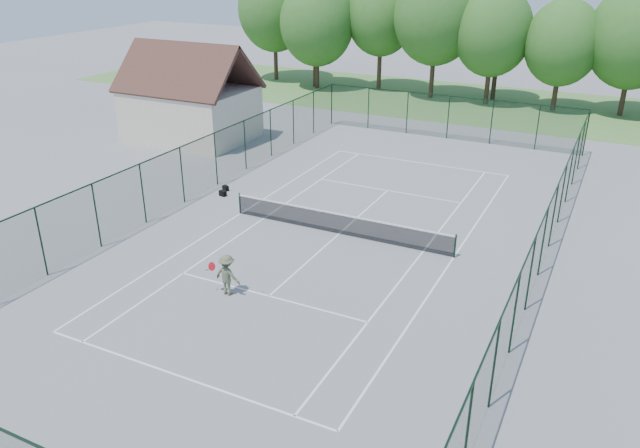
% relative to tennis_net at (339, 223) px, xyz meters
% --- Properties ---
extents(ground, '(140.00, 140.00, 0.00)m').
position_rel_tennis_net_xyz_m(ground, '(0.00, 0.00, -0.58)').
color(ground, gray).
rests_on(ground, ground).
extents(grass_far, '(80.00, 16.00, 0.01)m').
position_rel_tennis_net_xyz_m(grass_far, '(0.00, 30.00, -0.57)').
color(grass_far, '#578840').
rests_on(grass_far, ground).
extents(court_lines, '(11.05, 23.85, 0.01)m').
position_rel_tennis_net_xyz_m(court_lines, '(0.00, 0.00, -0.57)').
color(court_lines, white).
rests_on(court_lines, ground).
extents(tennis_net, '(11.08, 0.08, 1.10)m').
position_rel_tennis_net_xyz_m(tennis_net, '(0.00, 0.00, 0.00)').
color(tennis_net, black).
rests_on(tennis_net, ground).
extents(fence_enclosure, '(18.05, 36.05, 3.02)m').
position_rel_tennis_net_xyz_m(fence_enclosure, '(0.00, 0.00, 0.98)').
color(fence_enclosure, '#16311F').
rests_on(fence_enclosure, ground).
extents(utility_building, '(8.60, 6.27, 6.63)m').
position_rel_tennis_net_xyz_m(utility_building, '(-16.00, 10.00, 2.54)').
color(utility_building, beige).
rests_on(utility_building, ground).
extents(tree_line_far, '(39.40, 6.40, 9.70)m').
position_rel_tennis_net_xyz_m(tree_line_far, '(0.00, 30.00, 5.42)').
color(tree_line_far, '#432E21').
rests_on(tree_line_far, ground).
extents(sports_bag_a, '(0.42, 0.34, 0.29)m').
position_rel_tennis_net_xyz_m(sports_bag_a, '(-8.03, 2.39, -0.43)').
color(sports_bag_a, black).
rests_on(sports_bag_a, ground).
extents(sports_bag_b, '(0.43, 0.31, 0.30)m').
position_rel_tennis_net_xyz_m(sports_bag_b, '(-7.70, 1.64, -0.42)').
color(sports_bag_b, black).
rests_on(sports_bag_b, ground).
extents(tennis_player, '(1.90, 0.84, 1.66)m').
position_rel_tennis_net_xyz_m(tennis_player, '(-1.50, -6.95, 0.26)').
color(tennis_player, '#555C3F').
rests_on(tennis_player, ground).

